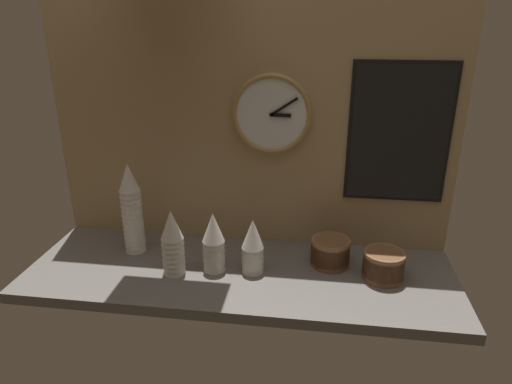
# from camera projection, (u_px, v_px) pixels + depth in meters

# --- Properties ---
(ground_plane) EXTENTS (1.60, 0.56, 0.04)m
(ground_plane) POSITION_uv_depth(u_px,v_px,m) (240.00, 273.00, 1.74)
(ground_plane) COLOR slate
(wall_tiled_back) EXTENTS (1.60, 0.03, 1.05)m
(wall_tiled_back) POSITION_uv_depth(u_px,v_px,m) (250.00, 117.00, 1.78)
(wall_tiled_back) COLOR tan
(wall_tiled_back) RESTS_ON ground_plane
(cup_stack_center) EXTENTS (0.08, 0.08, 0.23)m
(cup_stack_center) POSITION_uv_depth(u_px,v_px,m) (214.00, 242.00, 1.68)
(cup_stack_center) COLOR white
(cup_stack_center) RESTS_ON ground_plane
(cup_stack_left) EXTENTS (0.08, 0.08, 0.37)m
(cup_stack_left) POSITION_uv_depth(u_px,v_px,m) (132.00, 209.00, 1.79)
(cup_stack_left) COLOR white
(cup_stack_left) RESTS_ON ground_plane
(cup_stack_center_left) EXTENTS (0.08, 0.08, 0.25)m
(cup_stack_center_left) POSITION_uv_depth(u_px,v_px,m) (173.00, 242.00, 1.66)
(cup_stack_center_left) COLOR white
(cup_stack_center_left) RESTS_ON ground_plane
(cup_stack_center_right) EXTENTS (0.08, 0.08, 0.21)m
(cup_stack_center_right) POSITION_uv_depth(u_px,v_px,m) (253.00, 246.00, 1.67)
(cup_stack_center_right) COLOR white
(cup_stack_center_right) RESTS_ON ground_plane
(bowl_stack_far_right) EXTENTS (0.15, 0.15, 0.11)m
(bowl_stack_far_right) POSITION_uv_depth(u_px,v_px,m) (384.00, 264.00, 1.65)
(bowl_stack_far_right) COLOR brown
(bowl_stack_far_right) RESTS_ON ground_plane
(bowl_stack_right) EXTENTS (0.15, 0.15, 0.11)m
(bowl_stack_right) POSITION_uv_depth(u_px,v_px,m) (330.00, 251.00, 1.74)
(bowl_stack_right) COLOR brown
(bowl_stack_right) RESTS_ON ground_plane
(wall_clock) EXTENTS (0.31, 0.03, 0.31)m
(wall_clock) POSITION_uv_depth(u_px,v_px,m) (272.00, 114.00, 1.73)
(wall_clock) COLOR white
(menu_board) EXTENTS (0.38, 0.01, 0.53)m
(menu_board) POSITION_uv_depth(u_px,v_px,m) (399.00, 134.00, 1.70)
(menu_board) COLOR black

